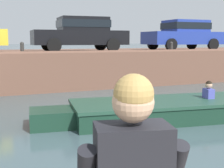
{
  "coord_description": "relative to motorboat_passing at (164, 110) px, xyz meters",
  "views": [
    {
      "loc": [
        -2.38,
        -1.71,
        2.08
      ],
      "look_at": [
        -0.13,
        3.69,
        1.26
      ],
      "focal_mm": 50.0,
      "sensor_mm": 36.0,
      "label": 1
    }
  ],
  "objects": [
    {
      "name": "car_centre_black",
      "position": [
        -0.19,
        6.86,
        2.18
      ],
      "size": [
        4.29,
        2.15,
        1.54
      ],
      "color": "black",
      "rests_on": "far_quay_wall"
    },
    {
      "name": "far_wall_coping",
      "position": [
        -2.01,
        5.42,
        1.37
      ],
      "size": [
        60.0,
        0.24,
        0.08
      ],
      "primitive_type": "cube",
      "color": "brown",
      "rests_on": "far_quay_wall"
    },
    {
      "name": "motorboat_passing",
      "position": [
        0.0,
        0.0,
        0.0
      ],
      "size": [
        6.56,
        2.51,
        1.0
      ],
      "color": "#193828",
      "rests_on": "ground"
    },
    {
      "name": "car_right_inner_blue",
      "position": [
        5.43,
        6.86,
        2.18
      ],
      "size": [
        4.07,
        2.04,
        1.54
      ],
      "color": "#233893",
      "rests_on": "far_quay_wall"
    },
    {
      "name": "mooring_bollard_east",
      "position": [
        3.83,
        5.55,
        1.57
      ],
      "size": [
        0.15,
        0.15,
        0.45
      ],
      "color": "#2D2B28",
      "rests_on": "far_quay_wall"
    },
    {
      "name": "mooring_bollard_mid",
      "position": [
        -2.95,
        5.55,
        1.57
      ],
      "size": [
        0.15,
        0.15,
        0.45
      ],
      "color": "#2D2B28",
      "rests_on": "far_quay_wall"
    },
    {
      "name": "ground_plane",
      "position": [
        -2.01,
        0.03,
        -0.26
      ],
      "size": [
        400.0,
        400.0,
        0.0
      ],
      "primitive_type": "plane",
      "color": "#3D5156"
    },
    {
      "name": "far_quay_wall",
      "position": [
        -2.01,
        8.3,
        0.54
      ],
      "size": [
        60.0,
        6.0,
        1.59
      ],
      "primitive_type": "cube",
      "color": "brown",
      "rests_on": "ground"
    }
  ]
}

